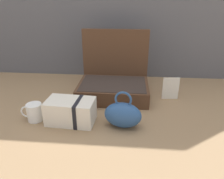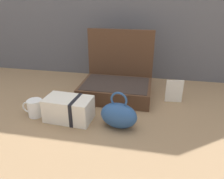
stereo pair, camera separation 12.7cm
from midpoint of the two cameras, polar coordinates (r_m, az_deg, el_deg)
The scene contains 6 objects.
ground_plane at distance 1.34m, azimuth -2.42°, elevation -4.60°, with size 6.00×6.00×0.00m, color #8C6D4C.
open_suitcase at distance 1.46m, azimuth -2.02°, elevation 1.80°, with size 0.46×0.35×0.43m.
teal_pouch_handbag at distance 1.11m, azimuth -0.36°, elevation -6.78°, with size 0.21×0.14×0.20m.
cream_toiletry_bag at distance 1.19m, azimuth -13.79°, elevation -5.72°, with size 0.26×0.16×0.13m.
coffee_mug at distance 1.28m, azimuth -22.70°, elevation -5.65°, with size 0.12×0.08×0.10m.
info_card_left at distance 1.44m, azimuth 12.92°, elevation 0.23°, with size 0.11×0.01×0.15m, color silver.
Camera 1 is at (0.10, -1.17, 0.64)m, focal length 34.38 mm.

